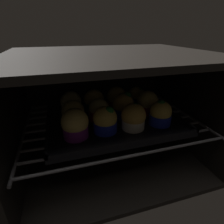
% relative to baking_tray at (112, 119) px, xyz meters
% --- Properties ---
extents(oven_cavity, '(0.59, 0.47, 0.37)m').
position_rel_baking_tray_xyz_m(oven_cavity, '(0.00, 0.05, 0.02)').
color(oven_cavity, black).
rests_on(oven_cavity, ground).
extents(oven_rack, '(0.55, 0.42, 0.01)m').
position_rel_baking_tray_xyz_m(oven_rack, '(0.00, 0.01, -0.01)').
color(oven_rack, '#4C494C').
rests_on(oven_rack, oven_cavity).
extents(baking_tray, '(0.41, 0.33, 0.02)m').
position_rel_baking_tray_xyz_m(baking_tray, '(0.00, 0.00, 0.00)').
color(baking_tray, black).
rests_on(baking_tray, oven_rack).
extents(muffin_row0_col0, '(0.07, 0.07, 0.08)m').
position_rel_baking_tray_xyz_m(muffin_row0_col0, '(-0.13, -0.08, 0.04)').
color(muffin_row0_col0, '#7A238C').
rests_on(muffin_row0_col0, baking_tray).
extents(muffin_row0_col1, '(0.07, 0.07, 0.08)m').
position_rel_baking_tray_xyz_m(muffin_row0_col1, '(-0.04, -0.08, 0.04)').
color(muffin_row0_col1, '#1928B7').
rests_on(muffin_row0_col1, baking_tray).
extents(muffin_row0_col2, '(0.07, 0.07, 0.08)m').
position_rel_baking_tray_xyz_m(muffin_row0_col2, '(0.04, -0.08, 0.04)').
color(muffin_row0_col2, silver).
rests_on(muffin_row0_col2, baking_tray).
extents(muffin_row0_col3, '(0.07, 0.07, 0.08)m').
position_rel_baking_tray_xyz_m(muffin_row0_col3, '(0.13, -0.08, 0.04)').
color(muffin_row0_col3, '#1928B7').
rests_on(muffin_row0_col3, baking_tray).
extents(muffin_row1_col0, '(0.07, 0.07, 0.07)m').
position_rel_baking_tray_xyz_m(muffin_row1_col0, '(-0.12, 0.00, 0.04)').
color(muffin_row1_col0, red).
rests_on(muffin_row1_col0, baking_tray).
extents(muffin_row1_col1, '(0.07, 0.07, 0.07)m').
position_rel_baking_tray_xyz_m(muffin_row1_col1, '(-0.04, 0.00, 0.03)').
color(muffin_row1_col1, red).
rests_on(muffin_row1_col1, baking_tray).
extents(muffin_row1_col2, '(0.07, 0.07, 0.08)m').
position_rel_baking_tray_xyz_m(muffin_row1_col2, '(0.04, -0.00, 0.04)').
color(muffin_row1_col2, '#1928B7').
rests_on(muffin_row1_col2, baking_tray).
extents(muffin_row1_col3, '(0.07, 0.07, 0.08)m').
position_rel_baking_tray_xyz_m(muffin_row1_col3, '(0.13, 0.00, 0.04)').
color(muffin_row1_col3, red).
rests_on(muffin_row1_col3, baking_tray).
extents(muffin_row2_col0, '(0.07, 0.07, 0.07)m').
position_rel_baking_tray_xyz_m(muffin_row2_col0, '(-0.12, 0.08, 0.04)').
color(muffin_row2_col0, silver).
rests_on(muffin_row2_col0, baking_tray).
extents(muffin_row2_col1, '(0.07, 0.07, 0.07)m').
position_rel_baking_tray_xyz_m(muffin_row2_col1, '(-0.04, 0.08, 0.04)').
color(muffin_row2_col1, '#0C8C84').
rests_on(muffin_row2_col1, baking_tray).
extents(muffin_row2_col2, '(0.07, 0.07, 0.08)m').
position_rel_baking_tray_xyz_m(muffin_row2_col2, '(0.04, 0.08, 0.04)').
color(muffin_row2_col2, red).
rests_on(muffin_row2_col2, baking_tray).
extents(muffin_row2_col3, '(0.07, 0.07, 0.07)m').
position_rel_baking_tray_xyz_m(muffin_row2_col3, '(0.12, 0.08, 0.04)').
color(muffin_row2_col3, '#1928B7').
rests_on(muffin_row2_col3, baking_tray).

